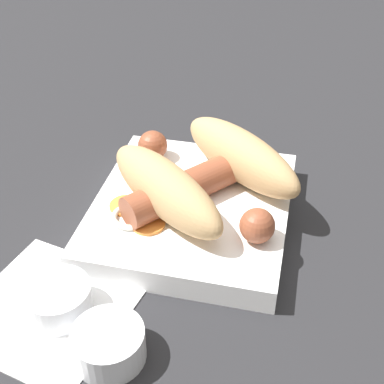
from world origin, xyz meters
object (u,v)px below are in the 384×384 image
bread_roll (205,172)px  condiment_cup_near (58,301)px  condiment_cup_far (109,346)px  food_tray (192,210)px  sausage (200,181)px

bread_roll → condiment_cup_near: bread_roll is taller
bread_roll → condiment_cup_far: 0.19m
bread_roll → condiment_cup_far: bearing=-10.4°
condiment_cup_near → food_tray: bearing=150.1°
condiment_cup_near → condiment_cup_far: same height
bread_roll → sausage: (0.00, -0.00, -0.01)m
bread_roll → sausage: bearing=-42.5°
sausage → food_tray: bearing=-25.7°
condiment_cup_far → bread_roll: bearing=169.6°
bread_roll → sausage: size_ratio=1.34×
sausage → condiment_cup_far: sausage is taller
sausage → bread_roll: bearing=137.5°
bread_roll → food_tray: bearing=-31.3°
food_tray → bread_roll: 0.04m
food_tray → condiment_cup_near: condiment_cup_near is taller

